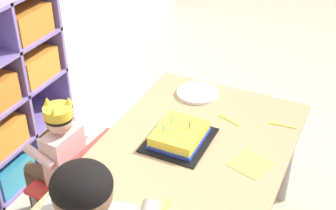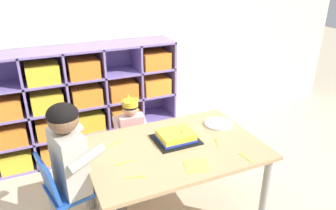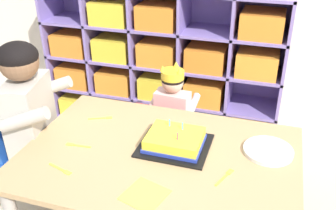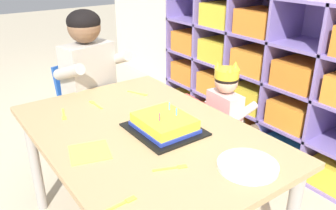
# 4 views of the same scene
# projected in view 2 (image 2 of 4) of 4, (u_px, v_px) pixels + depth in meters

# --- Properties ---
(classroom_back_wall) EXTENTS (5.94, 0.10, 2.90)m
(classroom_back_wall) POSITION_uv_depth(u_px,v_px,m) (113.00, 7.00, 3.20)
(classroom_back_wall) COLOR beige
(classroom_back_wall) RESTS_ON ground
(storage_cubby_shelf) EXTENTS (1.84, 0.36, 1.13)m
(storage_cubby_shelf) POSITION_uv_depth(u_px,v_px,m) (86.00, 108.00, 3.22)
(storage_cubby_shelf) COLOR #7F6BB2
(storage_cubby_shelf) RESTS_ON ground
(activity_table) EXTENTS (1.25, 0.85, 0.64)m
(activity_table) POSITION_uv_depth(u_px,v_px,m) (174.00, 156.00, 2.32)
(activity_table) COLOR tan
(activity_table) RESTS_ON ground
(classroom_chair_blue) EXTENTS (0.39, 0.33, 0.61)m
(classroom_chair_blue) POSITION_uv_depth(u_px,v_px,m) (134.00, 146.00, 2.83)
(classroom_chair_blue) COLOR red
(classroom_chair_blue) RESTS_ON ground
(child_with_crown) EXTENTS (0.31, 0.31, 0.81)m
(child_with_crown) POSITION_uv_depth(u_px,v_px,m) (130.00, 127.00, 2.86)
(child_with_crown) COLOR beige
(child_with_crown) RESTS_ON ground
(classroom_chair_adult_side) EXTENTS (0.40, 0.37, 0.74)m
(classroom_chair_adult_side) POSITION_uv_depth(u_px,v_px,m) (66.00, 191.00, 2.12)
(classroom_chair_adult_side) COLOR #1E4CA8
(classroom_chair_adult_side) RESTS_ON ground
(adult_helper_seated) EXTENTS (0.47, 0.45, 1.08)m
(adult_helper_seated) POSITION_uv_depth(u_px,v_px,m) (79.00, 158.00, 2.10)
(adult_helper_seated) COLOR #B2ADA3
(adult_helper_seated) RESTS_ON ground
(birthday_cake_on_tray) EXTENTS (0.32, 0.28, 0.10)m
(birthday_cake_on_tray) POSITION_uv_depth(u_px,v_px,m) (176.00, 137.00, 2.37)
(birthday_cake_on_tray) COLOR black
(birthday_cake_on_tray) RESTS_ON activity_table
(paper_plate_stack) EXTENTS (0.23, 0.23, 0.02)m
(paper_plate_stack) POSITION_uv_depth(u_px,v_px,m) (218.00, 124.00, 2.60)
(paper_plate_stack) COLOR white
(paper_plate_stack) RESTS_ON activity_table
(paper_napkin_square) EXTENTS (0.19, 0.19, 0.00)m
(paper_napkin_square) POSITION_uv_depth(u_px,v_px,m) (196.00, 165.00, 2.08)
(paper_napkin_square) COLOR #F4DB4C
(paper_napkin_square) RESTS_ON activity_table
(fork_at_table_front_edge) EXTENTS (0.12, 0.02, 0.00)m
(fork_at_table_front_edge) POSITION_uv_depth(u_px,v_px,m) (124.00, 163.00, 2.10)
(fork_at_table_front_edge) COLOR yellow
(fork_at_table_front_edge) RESTS_ON activity_table
(fork_near_cake_tray) EXTENTS (0.13, 0.05, 0.00)m
(fork_near_cake_tray) POSITION_uv_depth(u_px,v_px,m) (137.00, 177.00, 1.96)
(fork_near_cake_tray) COLOR yellow
(fork_near_cake_tray) RESTS_ON activity_table
(fork_near_child_seat) EXTENTS (0.06, 0.13, 0.00)m
(fork_near_child_seat) POSITION_uv_depth(u_px,v_px,m) (217.00, 142.00, 2.35)
(fork_near_child_seat) COLOR yellow
(fork_near_child_seat) RESTS_ON activity_table
(fork_beside_plate_stack) EXTENTS (0.12, 0.07, 0.00)m
(fork_beside_plate_stack) POSITION_uv_depth(u_px,v_px,m) (113.00, 144.00, 2.32)
(fork_beside_plate_stack) COLOR yellow
(fork_beside_plate_stack) RESTS_ON activity_table
(fork_by_napkin) EXTENTS (0.02, 0.14, 0.00)m
(fork_by_napkin) POSITION_uv_depth(u_px,v_px,m) (245.00, 157.00, 2.16)
(fork_by_napkin) COLOR yellow
(fork_by_napkin) RESTS_ON activity_table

